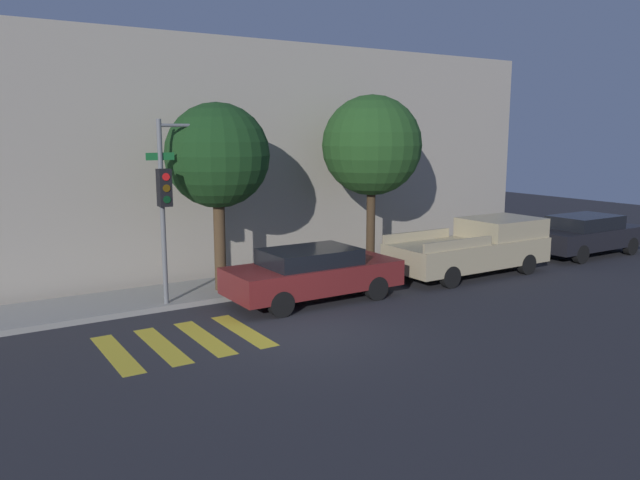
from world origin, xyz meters
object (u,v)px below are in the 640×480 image
(traffic_light_pole, at_px, (182,179))
(tree_near_corner, at_px, (217,157))
(pickup_truck, at_px, (476,247))
(sedan_near_corner, at_px, (313,273))
(sedan_middle, at_px, (586,234))
(tree_midblock, at_px, (372,146))

(traffic_light_pole, distance_m, tree_near_corner, 1.48)
(traffic_light_pole, height_order, pickup_truck, traffic_light_pole)
(traffic_light_pole, xyz_separation_m, tree_near_corner, (1.23, 0.63, 0.51))
(traffic_light_pole, xyz_separation_m, sedan_near_corner, (3.00, -1.27, -2.48))
(traffic_light_pole, relative_size, sedan_middle, 1.00)
(pickup_truck, height_order, tree_midblock, tree_midblock)
(sedan_near_corner, distance_m, sedan_middle, 11.52)
(tree_midblock, bearing_deg, tree_near_corner, 180.00)
(sedan_near_corner, height_order, tree_midblock, tree_midblock)
(tree_near_corner, height_order, tree_midblock, tree_midblock)
(tree_near_corner, bearing_deg, sedan_middle, -8.14)
(tree_near_corner, bearing_deg, traffic_light_pole, -152.78)
(sedan_middle, height_order, tree_near_corner, tree_near_corner)
(pickup_truck, xyz_separation_m, sedan_middle, (5.56, -0.00, -0.08))
(sedan_near_corner, xyz_separation_m, tree_midblock, (3.31, 1.90, 3.20))
(traffic_light_pole, xyz_separation_m, pickup_truck, (8.96, -1.27, -2.38))
(traffic_light_pole, xyz_separation_m, tree_midblock, (6.31, 0.63, 0.72))
(traffic_light_pole, relative_size, pickup_truck, 0.89)
(tree_near_corner, bearing_deg, sedan_near_corner, -47.18)
(sedan_middle, bearing_deg, tree_midblock, 166.96)
(sedan_near_corner, bearing_deg, pickup_truck, 0.00)
(traffic_light_pole, bearing_deg, pickup_truck, -8.04)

